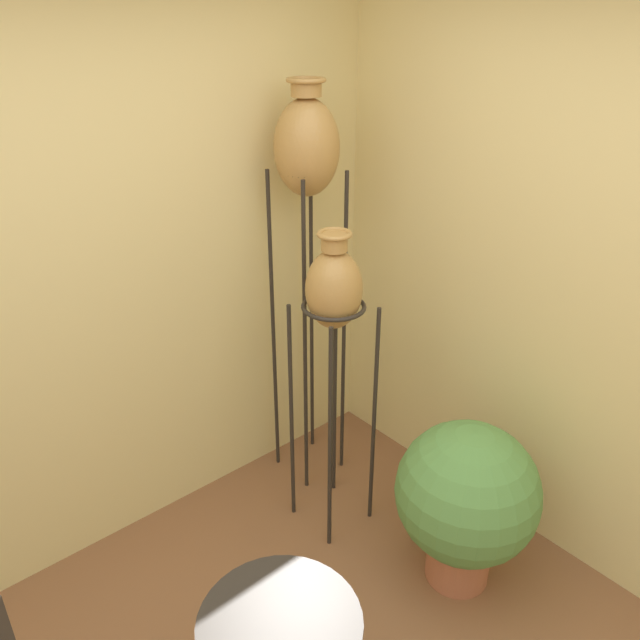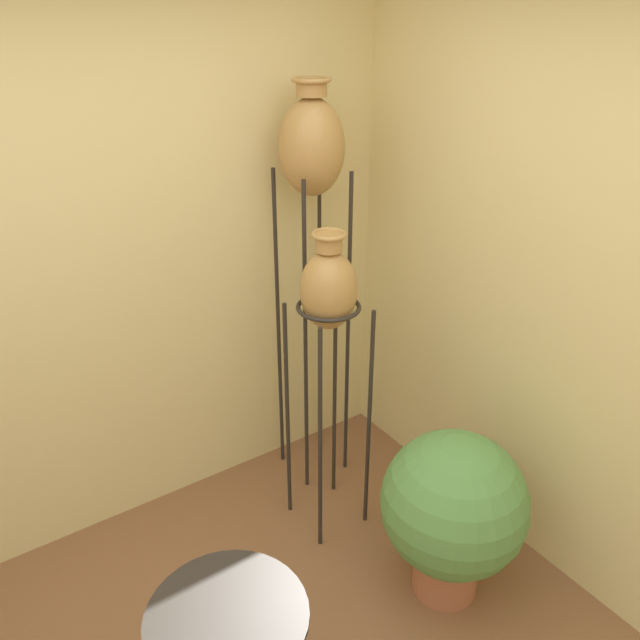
{
  "view_description": "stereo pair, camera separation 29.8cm",
  "coord_description": "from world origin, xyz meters",
  "views": [
    {
      "loc": [
        -0.72,
        -0.81,
        2.37
      ],
      "look_at": [
        1.02,
        1.21,
        1.03
      ],
      "focal_mm": 35.0,
      "sensor_mm": 36.0,
      "label": 1
    },
    {
      "loc": [
        -0.49,
        -0.99,
        2.37
      ],
      "look_at": [
        1.02,
        1.21,
        1.03
      ],
      "focal_mm": 35.0,
      "sensor_mm": 36.0,
      "label": 2
    }
  ],
  "objects": [
    {
      "name": "wall_back",
      "position": [
        0.0,
        1.66,
        1.35
      ],
      "size": [
        7.26,
        0.06,
        2.7
      ],
      "color": "beige",
      "rests_on": "ground_plane"
    },
    {
      "name": "vase_stand_tall",
      "position": [
        1.1,
        1.4,
        1.75
      ],
      "size": [
        0.3,
        0.3,
        2.1
      ],
      "color": "#28231E",
      "rests_on": "ground_plane"
    },
    {
      "name": "vase_stand_medium",
      "position": [
        0.93,
        1.01,
        1.24
      ],
      "size": [
        0.3,
        0.3,
        1.54
      ],
      "color": "#28231E",
      "rests_on": "ground_plane"
    },
    {
      "name": "potted_plant",
      "position": [
        1.11,
        0.34,
        0.47
      ],
      "size": [
        0.63,
        0.63,
        0.81
      ],
      "color": "#B26647",
      "rests_on": "ground_plane"
    }
  ]
}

